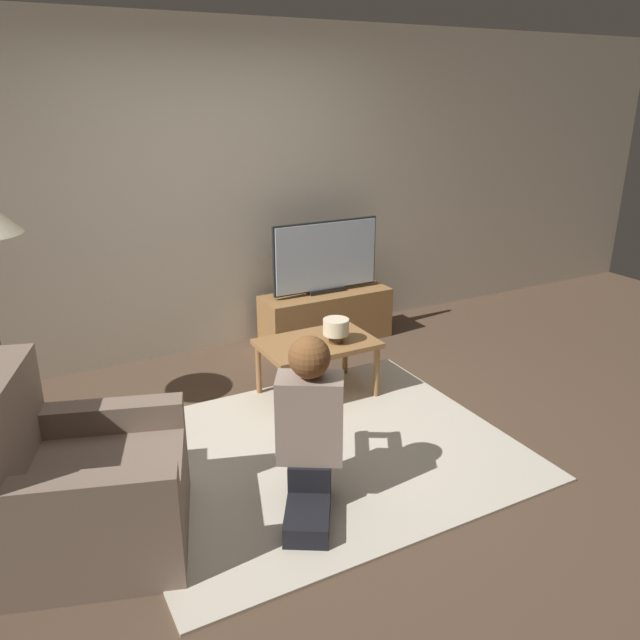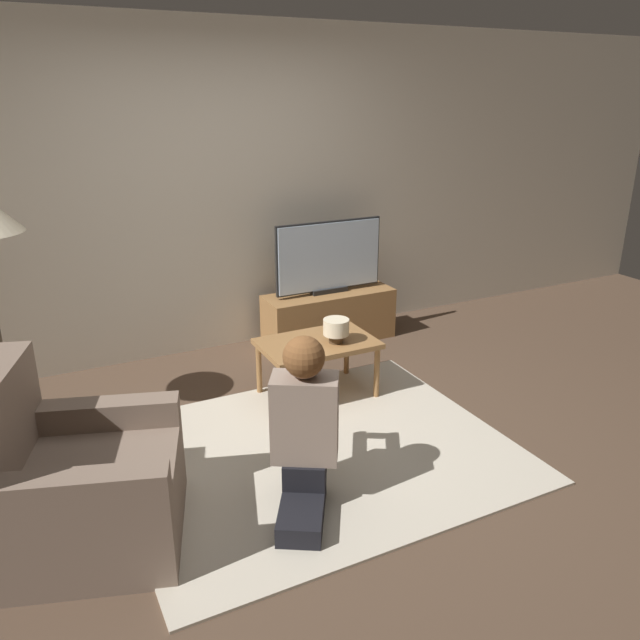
% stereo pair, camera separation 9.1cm
% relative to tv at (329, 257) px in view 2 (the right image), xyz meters
% --- Properties ---
extents(ground_plane, '(10.00, 10.00, 0.00)m').
position_rel_tv_xyz_m(ground_plane, '(-0.90, -1.59, -0.75)').
color(ground_plane, brown).
extents(wall_back, '(10.00, 0.06, 2.60)m').
position_rel_tv_xyz_m(wall_back, '(-0.90, 0.34, 0.55)').
color(wall_back, beige).
rests_on(wall_back, ground_plane).
extents(rug, '(2.28, 1.88, 0.02)m').
position_rel_tv_xyz_m(rug, '(-0.90, -1.59, -0.75)').
color(rug, beige).
rests_on(rug, ground_plane).
extents(tv_stand, '(1.13, 0.38, 0.44)m').
position_rel_tv_xyz_m(tv_stand, '(-0.00, -0.00, -0.53)').
color(tv_stand, olive).
rests_on(tv_stand, ground_plane).
extents(tv, '(0.97, 0.08, 0.62)m').
position_rel_tv_xyz_m(tv, '(0.00, 0.00, 0.00)').
color(tv, black).
rests_on(tv, tv_stand).
extents(coffee_table, '(0.80, 0.52, 0.43)m').
position_rel_tv_xyz_m(coffee_table, '(-0.57, -0.92, -0.38)').
color(coffee_table, olive).
rests_on(coffee_table, ground_plane).
extents(armchair, '(1.05, 1.02, 0.91)m').
position_rel_tv_xyz_m(armchair, '(-2.27, -1.78, -0.46)').
color(armchair, '#7A6656').
rests_on(armchair, ground_plane).
extents(person_kneeling, '(0.63, 0.83, 0.94)m').
position_rel_tv_xyz_m(person_kneeling, '(-1.18, -1.99, -0.27)').
color(person_kneeling, black).
rests_on(person_kneeling, rug).
extents(table_lamp, '(0.18, 0.18, 0.17)m').
position_rel_tv_xyz_m(table_lamp, '(-0.46, -0.99, -0.23)').
color(table_lamp, '#4C3823').
rests_on(table_lamp, coffee_table).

